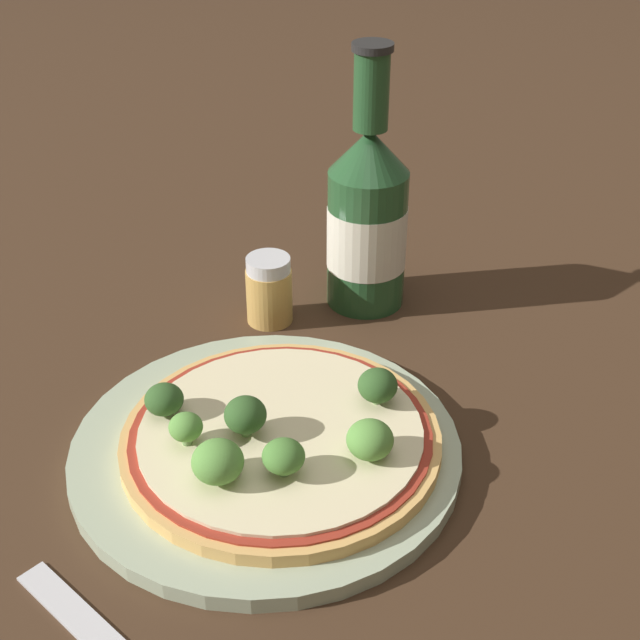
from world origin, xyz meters
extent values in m
plane|color=#3D2819|center=(0.00, 0.00, 0.00)|extent=(3.00, 3.00, 0.00)
cylinder|color=#A3B293|center=(-0.02, -0.01, 0.01)|extent=(0.28, 0.28, 0.01)
cylinder|color=tan|center=(-0.01, -0.02, 0.02)|extent=(0.22, 0.22, 0.01)
cylinder|color=maroon|center=(-0.01, -0.02, 0.02)|extent=(0.21, 0.21, 0.00)
cylinder|color=beige|center=(-0.01, -0.02, 0.02)|extent=(0.20, 0.20, 0.00)
cylinder|color=#6B8E51|center=(-0.03, 0.00, 0.03)|extent=(0.01, 0.01, 0.01)
ellipsoid|color=#2D5123|center=(-0.03, 0.00, 0.04)|extent=(0.03, 0.03, 0.03)
cylinder|color=#6B8E51|center=(-0.06, 0.03, 0.03)|extent=(0.01, 0.01, 0.01)
ellipsoid|color=#568E3D|center=(-0.06, 0.03, 0.04)|extent=(0.02, 0.02, 0.02)
cylinder|color=#6B8E51|center=(0.05, -0.06, 0.03)|extent=(0.01, 0.01, 0.01)
ellipsoid|color=#2D5123|center=(0.05, -0.06, 0.04)|extent=(0.03, 0.03, 0.02)
cylinder|color=#6B8E51|center=(-0.07, -0.01, 0.03)|extent=(0.01, 0.01, 0.01)
ellipsoid|color=#568E3D|center=(-0.07, -0.01, 0.04)|extent=(0.03, 0.03, 0.03)
cylinder|color=#6B8E51|center=(-0.04, 0.06, 0.03)|extent=(0.01, 0.01, 0.01)
ellipsoid|color=#2D5123|center=(-0.04, 0.06, 0.04)|extent=(0.03, 0.03, 0.02)
cylinder|color=#6B8E51|center=(0.00, -0.08, 0.03)|extent=(0.01, 0.01, 0.01)
ellipsoid|color=#568E3D|center=(0.00, -0.08, 0.04)|extent=(0.03, 0.03, 0.03)
cylinder|color=#6B8E51|center=(-0.05, -0.04, 0.03)|extent=(0.01, 0.01, 0.01)
ellipsoid|color=#477A33|center=(-0.05, -0.04, 0.04)|extent=(0.03, 0.03, 0.02)
cylinder|color=#234C28|center=(0.20, 0.05, 0.06)|extent=(0.07, 0.07, 0.13)
cylinder|color=beige|center=(0.20, 0.05, 0.07)|extent=(0.07, 0.07, 0.06)
cone|color=#234C28|center=(0.20, 0.05, 0.14)|extent=(0.07, 0.07, 0.04)
cylinder|color=#234C28|center=(0.20, 0.05, 0.19)|extent=(0.03, 0.03, 0.06)
cylinder|color=black|center=(0.20, 0.05, 0.23)|extent=(0.03, 0.03, 0.01)
cylinder|color=tan|center=(0.13, 0.10, 0.02)|extent=(0.04, 0.04, 0.05)
cylinder|color=silver|center=(0.13, 0.10, 0.06)|extent=(0.04, 0.04, 0.01)
camera|label=1|loc=(-0.39, -0.31, 0.42)|focal=50.00mm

